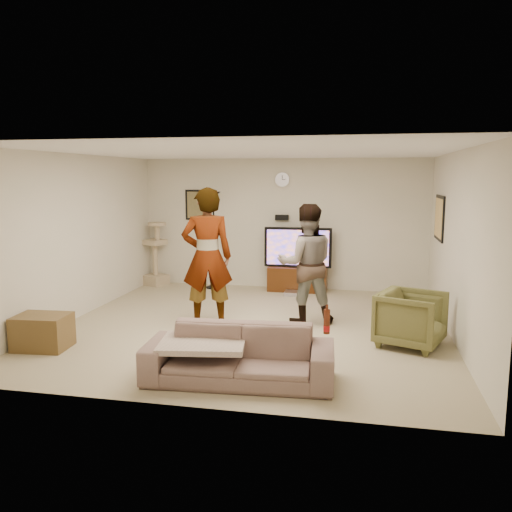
% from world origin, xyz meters
% --- Properties ---
extents(floor, '(5.50, 5.50, 0.02)m').
position_xyz_m(floor, '(0.00, 0.00, -0.01)').
color(floor, tan).
rests_on(floor, ground).
extents(ceiling, '(5.50, 5.50, 0.02)m').
position_xyz_m(ceiling, '(0.00, 0.00, 2.51)').
color(ceiling, white).
rests_on(ceiling, wall_back).
extents(wall_back, '(5.50, 0.04, 2.50)m').
position_xyz_m(wall_back, '(0.00, 2.75, 1.25)').
color(wall_back, beige).
rests_on(wall_back, floor).
extents(wall_front, '(5.50, 0.04, 2.50)m').
position_xyz_m(wall_front, '(0.00, -2.75, 1.25)').
color(wall_front, beige).
rests_on(wall_front, floor).
extents(wall_left, '(0.04, 5.50, 2.50)m').
position_xyz_m(wall_left, '(-2.75, 0.00, 1.25)').
color(wall_left, beige).
rests_on(wall_left, floor).
extents(wall_right, '(0.04, 5.50, 2.50)m').
position_xyz_m(wall_right, '(2.75, 0.00, 1.25)').
color(wall_right, beige).
rests_on(wall_right, floor).
extents(wall_clock, '(0.26, 0.04, 0.26)m').
position_xyz_m(wall_clock, '(0.00, 2.72, 2.10)').
color(wall_clock, silver).
rests_on(wall_clock, wall_back).
extents(wall_speaker, '(0.25, 0.10, 0.10)m').
position_xyz_m(wall_speaker, '(0.00, 2.69, 1.38)').
color(wall_speaker, black).
rests_on(wall_speaker, wall_back).
extents(picture_back, '(0.42, 0.03, 0.52)m').
position_xyz_m(picture_back, '(-1.70, 2.73, 1.60)').
color(picture_back, brown).
rests_on(picture_back, wall_back).
extents(picture_right, '(0.03, 0.78, 0.62)m').
position_xyz_m(picture_right, '(2.73, 1.60, 1.50)').
color(picture_right, tan).
rests_on(picture_right, wall_right).
extents(tv_stand, '(1.10, 0.45, 0.46)m').
position_xyz_m(tv_stand, '(0.34, 2.50, 0.23)').
color(tv_stand, '#3B1D0A').
rests_on(tv_stand, floor).
extents(console_box, '(0.40, 0.30, 0.07)m').
position_xyz_m(console_box, '(0.35, 2.11, 0.04)').
color(console_box, silver).
rests_on(console_box, floor).
extents(tv, '(1.27, 0.08, 0.75)m').
position_xyz_m(tv, '(0.34, 2.50, 0.84)').
color(tv, black).
rests_on(tv, tv_stand).
extents(tv_screen, '(1.17, 0.01, 0.66)m').
position_xyz_m(tv_screen, '(0.34, 2.46, 0.84)').
color(tv_screen, orange).
rests_on(tv_screen, tv).
extents(floor_lamp, '(0.32, 0.32, 1.87)m').
position_xyz_m(floor_lamp, '(-1.29, 2.43, 0.93)').
color(floor_lamp, black).
rests_on(floor_lamp, floor).
extents(cat_tree, '(0.53, 0.53, 1.27)m').
position_xyz_m(cat_tree, '(-2.53, 2.48, 0.64)').
color(cat_tree, tan).
rests_on(cat_tree, floor).
extents(person_left, '(0.85, 0.69, 2.01)m').
position_xyz_m(person_left, '(-0.67, -0.02, 1.00)').
color(person_left, gray).
rests_on(person_left, floor).
extents(person_right, '(1.00, 0.86, 1.77)m').
position_xyz_m(person_right, '(0.73, 0.37, 0.88)').
color(person_right, '#366486').
rests_on(person_right, floor).
extents(sofa, '(2.04, 0.91, 0.58)m').
position_xyz_m(sofa, '(0.29, -2.04, 0.29)').
color(sofa, '#765C55').
rests_on(sofa, floor).
extents(throw_blanket, '(1.00, 0.83, 0.06)m').
position_xyz_m(throw_blanket, '(-0.11, -2.04, 0.39)').
color(throw_blanket, '#C7B09F').
rests_on(throw_blanket, sofa).
extents(beer_bottle, '(0.06, 0.06, 0.25)m').
position_xyz_m(beer_bottle, '(1.20, -2.04, 0.71)').
color(beer_bottle, '#511C0B').
rests_on(beer_bottle, sofa).
extents(armchair, '(1.01, 0.99, 0.71)m').
position_xyz_m(armchair, '(2.17, -0.46, 0.36)').
color(armchair, brown).
rests_on(armchair, floor).
extents(side_table, '(0.69, 0.54, 0.43)m').
position_xyz_m(side_table, '(-2.40, -1.51, 0.22)').
color(side_table, brown).
rests_on(side_table, floor).
extents(toy_ball, '(0.07, 0.07, 0.07)m').
position_xyz_m(toy_ball, '(-0.66, -0.56, 0.03)').
color(toy_ball, '#09886C').
rests_on(toy_ball, floor).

